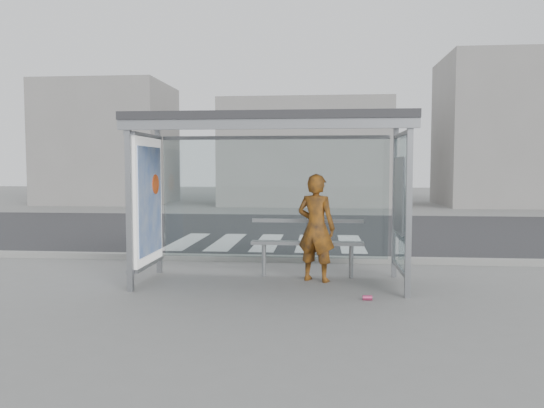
% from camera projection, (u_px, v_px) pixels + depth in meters
% --- Properties ---
extents(ground, '(80.00, 80.00, 0.00)m').
position_uv_depth(ground, '(270.00, 284.00, 8.31)').
color(ground, slate).
rests_on(ground, ground).
extents(road, '(30.00, 10.00, 0.01)m').
position_uv_depth(road, '(294.00, 230.00, 15.26)').
color(road, '#242326').
rests_on(road, ground).
extents(curb, '(30.00, 0.18, 0.12)m').
position_uv_depth(curb, '(280.00, 259.00, 10.25)').
color(curb, gray).
rests_on(curb, ground).
extents(crosswalk, '(4.55, 3.00, 0.00)m').
position_uv_depth(crosswalk, '(268.00, 243.00, 12.83)').
color(crosswalk, silver).
rests_on(crosswalk, ground).
extents(bus_shelter, '(4.25, 1.65, 2.62)m').
position_uv_depth(bus_shelter, '(247.00, 157.00, 8.27)').
color(bus_shelter, gray).
rests_on(bus_shelter, ground).
extents(building_left, '(6.00, 5.00, 6.00)m').
position_uv_depth(building_left, '(109.00, 144.00, 26.91)').
color(building_left, gray).
rests_on(building_left, ground).
extents(building_center, '(8.00, 5.00, 5.00)m').
position_uv_depth(building_center, '(306.00, 153.00, 26.02)').
color(building_center, gray).
rests_on(building_center, ground).
extents(building_right, '(5.00, 5.00, 7.00)m').
position_uv_depth(building_right, '(496.00, 132.00, 25.11)').
color(building_right, gray).
rests_on(building_right, ground).
extents(person, '(0.74, 0.62, 1.72)m').
position_uv_depth(person, '(316.00, 228.00, 8.46)').
color(person, '#C33C12').
rests_on(person, ground).
extents(bench, '(1.86, 0.23, 0.96)m').
position_uv_depth(bench, '(307.00, 243.00, 8.80)').
color(bench, gray).
rests_on(bench, ground).
extents(soda_can, '(0.13, 0.07, 0.07)m').
position_uv_depth(soda_can, '(367.00, 298.00, 7.28)').
color(soda_can, '#ED4580').
rests_on(soda_can, ground).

